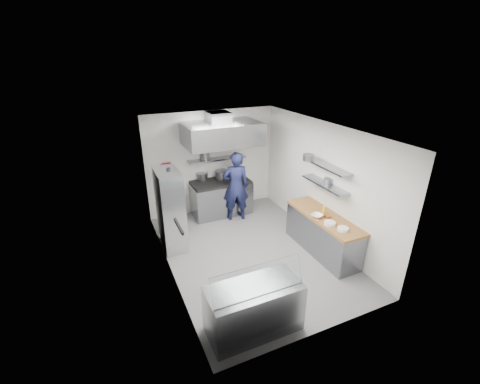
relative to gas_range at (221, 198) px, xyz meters
name	(u,v)px	position (x,y,z in m)	size (l,w,h in m)	color
floor	(251,252)	(-0.10, -2.10, -0.45)	(5.00, 5.00, 0.00)	slate
ceiling	(253,130)	(-0.10, -2.10, 2.35)	(5.00, 5.00, 0.00)	silver
wall_back	(212,162)	(-0.10, 0.40, 0.95)	(3.60, 0.02, 2.80)	white
wall_front	(328,260)	(-0.10, -4.60, 0.95)	(3.60, 0.02, 2.80)	white
wall_left	(166,212)	(-1.90, -2.10, 0.95)	(5.00, 0.02, 2.80)	white
wall_right	(322,183)	(1.70, -2.10, 0.95)	(5.00, 0.02, 2.80)	white
gas_range	(221,198)	(0.00, 0.00, 0.00)	(1.60, 0.80, 0.90)	gray
cooktop	(221,182)	(0.00, 0.00, 0.48)	(1.57, 0.78, 0.06)	black
stock_pot_left	(202,176)	(-0.42, 0.32, 0.61)	(0.31, 0.31, 0.20)	slate
stock_pot_mid	(222,175)	(0.09, 0.16, 0.63)	(0.37, 0.37, 0.24)	slate
over_range_shelf	(217,159)	(0.00, 0.24, 1.07)	(1.60, 0.30, 0.04)	gray
shelf_pot_a	(205,156)	(-0.31, 0.32, 1.18)	(0.24, 0.24, 0.18)	slate
extractor_hood	(222,134)	(0.00, -0.18, 1.85)	(1.90, 1.15, 0.55)	gray
hood_duct	(218,117)	(0.00, 0.05, 2.23)	(0.55, 0.55, 0.24)	slate
red_firebox	(167,168)	(-1.35, 0.34, 0.97)	(0.22, 0.10, 0.26)	#B30E23
chef	(236,187)	(0.24, -0.48, 0.49)	(0.69, 0.45, 1.88)	#151940
wire_rack	(170,210)	(-1.63, -1.11, 0.48)	(0.50, 0.90, 1.85)	silver
rack_bin_a	(172,217)	(-1.63, -1.21, 0.35)	(0.15, 0.18, 0.17)	white
rack_bin_b	(166,190)	(-1.63, -0.80, 0.85)	(0.15, 0.19, 0.17)	yellow
rack_jar	(169,172)	(-1.58, -1.03, 1.35)	(0.10, 0.10, 0.18)	black
knife_strip	(179,226)	(-1.88, -3.00, 1.10)	(0.04, 0.55, 0.05)	black
prep_counter_base	(322,235)	(1.38, -2.70, -0.03)	(0.62, 2.00, 0.84)	gray
prep_counter_top	(324,217)	(1.38, -2.70, 0.42)	(0.65, 2.04, 0.06)	olive
plate_stack_a	(343,229)	(1.31, -3.36, 0.48)	(0.22, 0.22, 0.06)	white
plate_stack_b	(330,223)	(1.23, -3.06, 0.48)	(0.24, 0.24, 0.06)	white
copper_pan	(327,216)	(1.38, -2.79, 0.48)	(0.14, 0.14, 0.06)	#BD7135
squeeze_bottle	(324,210)	(1.42, -2.60, 0.54)	(0.05, 0.05, 0.18)	yellow
mixing_bowl	(317,216)	(1.19, -2.68, 0.48)	(0.24, 0.24, 0.06)	white
wall_shelf_lower	(325,184)	(1.54, -2.40, 1.05)	(0.30, 1.30, 0.04)	gray
wall_shelf_upper	(327,166)	(1.54, -2.40, 1.47)	(0.30, 1.30, 0.04)	gray
shelf_pot_c	(329,180)	(1.66, -2.38, 1.12)	(0.20, 0.20, 0.10)	slate
shelf_pot_d	(308,157)	(1.38, -1.95, 1.56)	(0.25, 0.25, 0.14)	slate
display_case	(254,309)	(-1.03, -4.10, -0.03)	(1.50, 0.70, 0.85)	gray
display_glass	(258,280)	(-1.03, -4.22, 0.62)	(1.47, 0.02, 0.45)	silver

